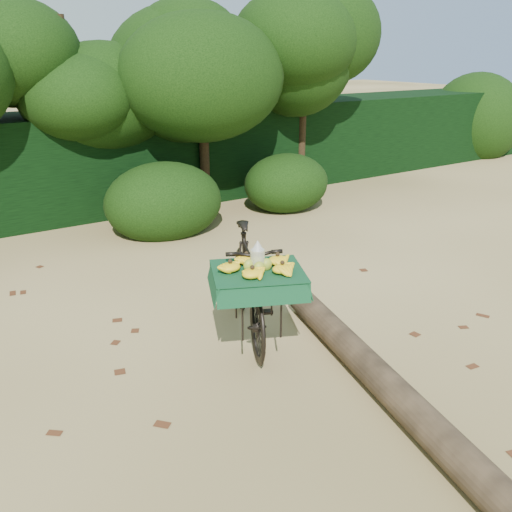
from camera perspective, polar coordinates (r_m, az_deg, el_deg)
ground at (r=5.13m, az=-5.01°, el=-12.95°), size 80.00×80.00×0.00m
vendor_bicycle at (r=5.62m, az=-0.79°, el=-2.84°), size 1.39×2.02×1.16m
fallen_log at (r=4.84m, az=14.51°, el=-13.93°), size 1.21×3.90×0.29m
hedge_backdrop at (r=10.47m, az=-21.96°, el=8.62°), size 26.00×1.80×1.80m
bush_clumps at (r=8.79m, az=-15.62°, el=4.23°), size 8.80×1.70×0.90m
leaf_litter at (r=5.63m, az=-8.20°, el=-9.73°), size 7.00×7.30×0.01m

